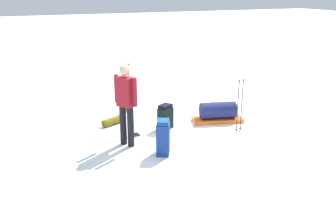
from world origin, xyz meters
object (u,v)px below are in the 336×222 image
at_px(backpack_large_dark, 163,138).
at_px(ski_poles_planted_far, 127,85).
at_px(gear_sled, 218,113).
at_px(ski_poles_planted_near, 240,103).
at_px(ski_pair_near, 136,135).
at_px(backpack_bright, 165,117).
at_px(sleeping_mat_rolled, 113,121).
at_px(skier_standing, 126,101).
at_px(ski_pair_far, 220,110).

height_order(backpack_large_dark, ski_poles_planted_far, ski_poles_planted_far).
bearing_deg(gear_sled, ski_poles_planted_far, -42.71).
height_order(ski_poles_planted_near, gear_sled, ski_poles_planted_near).
height_order(ski_pair_near, backpack_bright, backpack_bright).
distance_m(gear_sled, sleeping_mat_rolled, 2.56).
bearing_deg(ski_pair_near, skier_standing, 51.47).
distance_m(skier_standing, ski_pair_near, 1.07).
distance_m(skier_standing, ski_poles_planted_near, 2.58).
bearing_deg(ski_poles_planted_far, ski_pair_far, 158.33).
height_order(backpack_bright, sleeping_mat_rolled, backpack_bright).
distance_m(skier_standing, gear_sled, 2.61).
bearing_deg(skier_standing, ski_pair_far, -157.69).
bearing_deg(gear_sled, ski_poles_planted_near, 96.72).
xyz_separation_m(skier_standing, ski_pair_near, (-0.31, -0.39, -0.94)).
xyz_separation_m(ski_pair_far, gear_sled, (0.50, 0.73, 0.21)).
bearing_deg(backpack_bright, backpack_large_dark, 65.12).
bearing_deg(ski_poles_planted_far, gear_sled, 137.29).
distance_m(ski_poles_planted_near, ski_poles_planted_far, 3.04).
relative_size(backpack_bright, ski_poles_planted_near, 0.49).
relative_size(ski_pair_far, sleeping_mat_rolled, 3.57).
xyz_separation_m(skier_standing, sleeping_mat_rolled, (-0.04, -1.29, -0.86)).
xyz_separation_m(ski_pair_near, backpack_bright, (-0.77, -0.13, 0.28)).
distance_m(skier_standing, ski_pair_far, 3.33).
xyz_separation_m(ski_pair_far, backpack_bright, (1.87, 0.69, 0.28)).
height_order(ski_poles_planted_far, gear_sled, ski_poles_planted_far).
xyz_separation_m(skier_standing, backpack_large_dark, (-0.51, 0.72, -0.60)).
height_order(skier_standing, ski_pair_near, skier_standing).
bearing_deg(backpack_large_dark, sleeping_mat_rolled, -76.73).
xyz_separation_m(skier_standing, backpack_bright, (-1.09, -0.53, -0.66)).
distance_m(ski_poles_planted_far, gear_sled, 2.46).
height_order(skier_standing, gear_sled, skier_standing).
bearing_deg(ski_pair_far, skier_standing, 22.31).
distance_m(backpack_bright, ski_poles_planted_near, 1.72).
bearing_deg(ski_pair_near, sleeping_mat_rolled, -72.82).
bearing_deg(ski_poles_planted_near, ski_pair_near, -16.98).
relative_size(ski_pair_far, ski_poles_planted_near, 1.61).
height_order(ski_pair_near, backpack_large_dark, backpack_large_dark).
height_order(ski_pair_far, gear_sled, gear_sled).
relative_size(backpack_bright, ski_poles_planted_far, 0.46).
relative_size(ski_pair_far, backpack_bright, 3.31).
bearing_deg(gear_sled, ski_pair_near, 2.33).
bearing_deg(backpack_large_dark, ski_poles_planted_far, -93.57).
xyz_separation_m(gear_sled, sleeping_mat_rolled, (2.42, -0.81, -0.13)).
relative_size(ski_pair_near, backpack_large_dark, 2.61).
relative_size(ski_poles_planted_far, sleeping_mat_rolled, 2.34).
xyz_separation_m(ski_pair_near, ski_poles_planted_near, (-2.23, 0.68, 0.67)).
xyz_separation_m(backpack_large_dark, gear_sled, (-1.95, -1.20, -0.12)).
bearing_deg(ski_pair_far, backpack_large_dark, 38.24).
bearing_deg(skier_standing, sleeping_mat_rolled, -91.62).
bearing_deg(gear_sled, sleeping_mat_rolled, -18.53).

